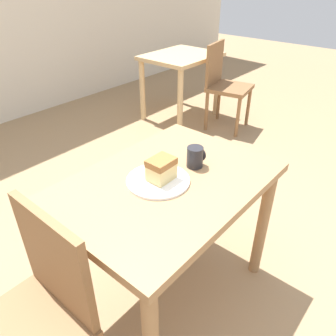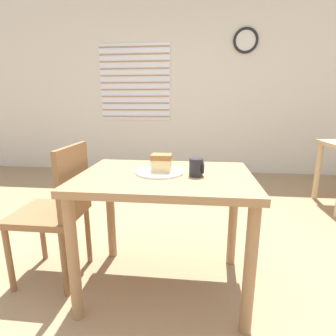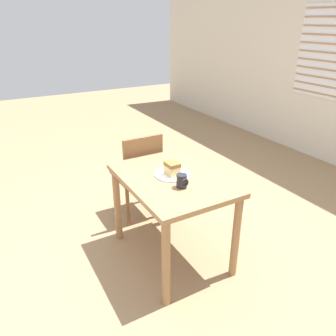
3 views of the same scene
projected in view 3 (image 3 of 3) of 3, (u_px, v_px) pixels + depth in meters
ground_plane at (156, 252)px, 2.83m from camera, size 14.00×14.00×0.00m
dining_table_near at (172, 191)px, 2.55m from camera, size 0.98×0.70×0.73m
chair_near_window at (139, 172)px, 3.16m from camera, size 0.41×0.41×0.88m
plate at (172, 174)px, 2.54m from camera, size 0.28×0.28×0.01m
cake_slice at (172, 168)px, 2.50m from camera, size 0.11×0.09×0.10m
coffee_mug at (182, 181)px, 2.33m from camera, size 0.08×0.08×0.10m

